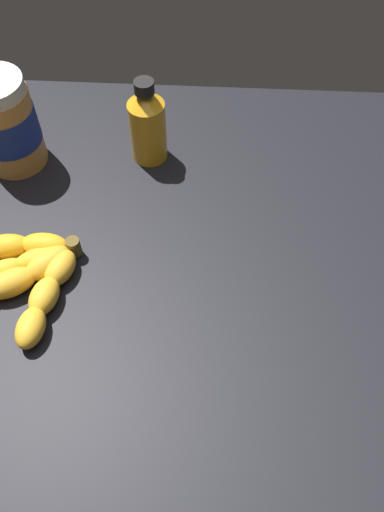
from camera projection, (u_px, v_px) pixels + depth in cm
name	position (u px, v px, depth cm)	size (l,w,h in cm)	color
ground_plane	(184.00, 260.00, 77.33)	(76.89, 73.05, 3.73)	black
banana_bunch	(15.00, 274.00, 71.57)	(18.25, 20.59, 3.78)	gold
peanut_butter_jar	(5.00, 124.00, 80.37)	(10.03, 10.03, 15.56)	#BF8442
honey_bottle	(147.00, 124.00, 81.72)	(5.87, 5.87, 14.69)	orange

